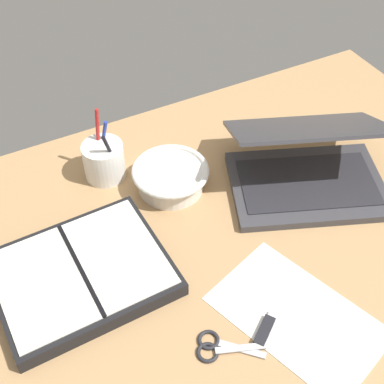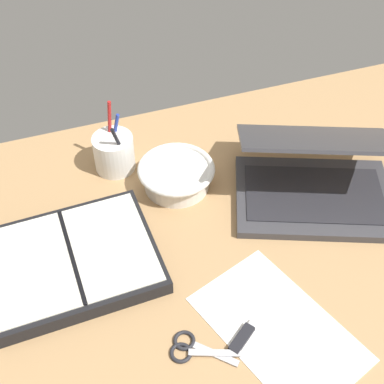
{
  "view_description": "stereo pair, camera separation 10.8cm",
  "coord_description": "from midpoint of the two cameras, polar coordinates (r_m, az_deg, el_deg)",
  "views": [
    {
      "loc": [
        -37.36,
        -54.66,
        86.62
      ],
      "look_at": [
        -2.62,
        12.62,
        9.0
      ],
      "focal_mm": 50.0,
      "sensor_mm": 36.0,
      "label": 1
    },
    {
      "loc": [
        -27.41,
        -58.93,
        86.62
      ],
      "look_at": [
        -2.62,
        12.62,
        9.0
      ],
      "focal_mm": 50.0,
      "sensor_mm": 36.0,
      "label": 2
    }
  ],
  "objects": [
    {
      "name": "desk_top",
      "position": [
        1.08,
        1.45,
        -6.95
      ],
      "size": [
        140.0,
        100.0,
        2.0
      ],
      "primitive_type": "cube",
      "color": "tan",
      "rests_on": "ground"
    },
    {
      "name": "laptop",
      "position": [
        1.19,
        9.67,
        2.69
      ],
      "size": [
        41.57,
        38.67,
        17.72
      ],
      "rotation": [
        0.0,
        0.0,
        -0.38
      ],
      "color": "#38383D",
      "rests_on": "desk_top"
    },
    {
      "name": "bowl",
      "position": [
        1.17,
        -4.93,
        1.49
      ],
      "size": [
        16.96,
        16.96,
        5.7
      ],
      "color": "silver",
      "rests_on": "desk_top"
    },
    {
      "name": "pen_cup",
      "position": [
        1.21,
        -11.91,
        3.21
      ],
      "size": [
        9.18,
        9.18,
        16.55
      ],
      "color": "white",
      "rests_on": "desk_top"
    },
    {
      "name": "planner",
      "position": [
        1.05,
        -14.64,
        -8.61
      ],
      "size": [
        32.77,
        26.83,
        3.62
      ],
      "rotation": [
        0.0,
        0.0,
        0.03
      ],
      "color": "black",
      "rests_on": "desk_top"
    },
    {
      "name": "scissors",
      "position": [
        0.95,
        -0.84,
        -16.38
      ],
      "size": [
        11.67,
        9.5,
        0.8
      ],
      "rotation": [
        0.0,
        0.0,
        -0.57
      ],
      "color": "#B7B7BC",
      "rests_on": "desk_top"
    },
    {
      "name": "paper_sheet_front",
      "position": [
        1.0,
        8.06,
        -13.17
      ],
      "size": [
        27.17,
        34.34,
        0.16
      ],
      "primitive_type": "cube",
      "rotation": [
        0.0,
        0.0,
        0.33
      ],
      "color": "white",
      "rests_on": "desk_top"
    },
    {
      "name": "usb_drive",
      "position": [
        0.97,
        4.54,
        -14.64
      ],
      "size": [
        6.76,
        5.54,
        1.0
      ],
      "rotation": [
        0.0,
        0.0,
        -0.94
      ],
      "color": "black",
      "rests_on": "desk_top"
    }
  ]
}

